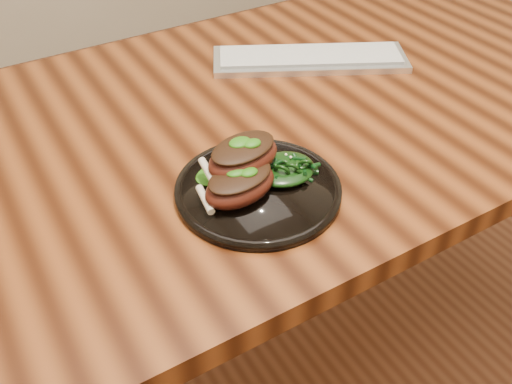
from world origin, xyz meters
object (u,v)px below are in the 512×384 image
at_px(greens_heap, 284,166).
at_px(plate, 258,189).
at_px(desk, 261,147).
at_px(lamb_chop_front, 240,184).
at_px(keyboard, 310,58).

bearing_deg(greens_heap, plate, -174.81).
height_order(desk, lamb_chop_front, lamb_chop_front).
height_order(lamb_chop_front, greens_heap, lamb_chop_front).
xyz_separation_m(desk, greens_heap, (-0.08, -0.19, 0.11)).
bearing_deg(desk, greens_heap, -111.80).
xyz_separation_m(desk, plate, (-0.13, -0.20, 0.09)).
relative_size(desk, plate, 6.53).
xyz_separation_m(desk, lamb_chop_front, (-0.16, -0.21, 0.12)).
height_order(lamb_chop_front, keyboard, lamb_chop_front).
bearing_deg(lamb_chop_front, keyboard, 42.28).
distance_m(desk, greens_heap, 0.24).
bearing_deg(plate, greens_heap, 5.19).
height_order(desk, keyboard, keyboard).
height_order(desk, greens_heap, greens_heap).
distance_m(desk, plate, 0.25).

